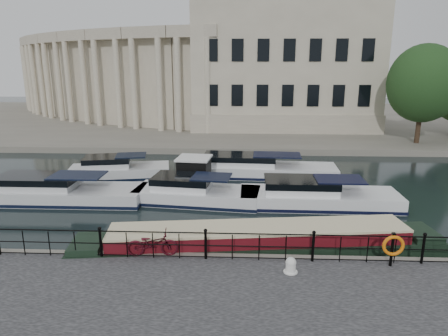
{
  "coord_description": "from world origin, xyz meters",
  "views": [
    {
      "loc": [
        1.3,
        -15.95,
        7.69
      ],
      "look_at": [
        0.5,
        2.0,
        3.0
      ],
      "focal_mm": 32.0,
      "sensor_mm": 36.0,
      "label": 1
    }
  ],
  "objects_px": {
    "mooring_bollard": "(291,265)",
    "narrowboat": "(259,245)",
    "life_ring_post": "(393,246)",
    "bicycle": "(152,243)",
    "harbour_hut": "(194,175)"
  },
  "relations": [
    {
      "from": "bicycle",
      "to": "harbour_hut",
      "type": "xyz_separation_m",
      "value": [
        0.43,
        10.1,
        -0.11
      ]
    },
    {
      "from": "bicycle",
      "to": "mooring_bollard",
      "type": "relative_size",
      "value": 3.43
    },
    {
      "from": "mooring_bollard",
      "to": "life_ring_post",
      "type": "bearing_deg",
      "value": 8.67
    },
    {
      "from": "bicycle",
      "to": "harbour_hut",
      "type": "bearing_deg",
      "value": -8.66
    },
    {
      "from": "mooring_bollard",
      "to": "narrowboat",
      "type": "height_order",
      "value": "narrowboat"
    },
    {
      "from": "bicycle",
      "to": "narrowboat",
      "type": "bearing_deg",
      "value": -75.94
    },
    {
      "from": "bicycle",
      "to": "narrowboat",
      "type": "xyz_separation_m",
      "value": [
        4.12,
        1.52,
        -0.7
      ]
    },
    {
      "from": "harbour_hut",
      "to": "life_ring_post",
      "type": "bearing_deg",
      "value": -45.55
    },
    {
      "from": "life_ring_post",
      "to": "narrowboat",
      "type": "relative_size",
      "value": 0.08
    },
    {
      "from": "bicycle",
      "to": "harbour_hut",
      "type": "relative_size",
      "value": 0.65
    },
    {
      "from": "bicycle",
      "to": "mooring_bollard",
      "type": "height_order",
      "value": "bicycle"
    },
    {
      "from": "bicycle",
      "to": "life_ring_post",
      "type": "xyz_separation_m",
      "value": [
        8.85,
        -0.46,
        0.3
      ]
    },
    {
      "from": "life_ring_post",
      "to": "narrowboat",
      "type": "xyz_separation_m",
      "value": [
        -4.73,
        1.98,
        -1.0
      ]
    },
    {
      "from": "bicycle",
      "to": "narrowboat",
      "type": "relative_size",
      "value": 0.13
    },
    {
      "from": "bicycle",
      "to": "mooring_bollard",
      "type": "xyz_separation_m",
      "value": [
        5.15,
        -1.02,
        -0.25
      ]
    }
  ]
}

